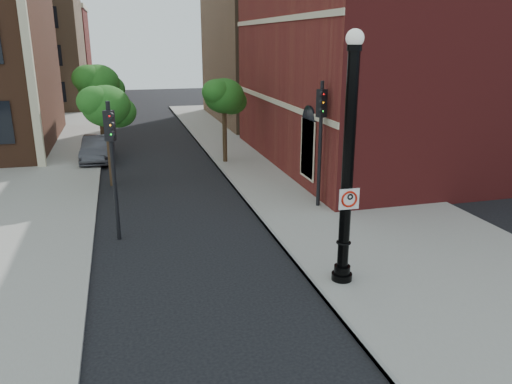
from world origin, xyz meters
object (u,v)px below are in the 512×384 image
object	(u,v)px
parked_car	(97,149)
no_parking_sign	(349,199)
lamppost	(347,175)
traffic_signal_right	(321,124)
traffic_signal_left	(112,149)

from	to	relation	value
parked_car	no_parking_sign	bearing A→B (deg)	-63.59
no_parking_sign	lamppost	bearing A→B (deg)	93.12
no_parking_sign	traffic_signal_right	size ratio (longest dim) A/B	0.11
lamppost	traffic_signal_right	bearing A→B (deg)	73.85
no_parking_sign	traffic_signal_right	distance (m)	6.74
lamppost	traffic_signal_left	bearing A→B (deg)	140.22
parked_car	traffic_signal_right	size ratio (longest dim) A/B	0.84
traffic_signal_right	lamppost	bearing A→B (deg)	-128.62
traffic_signal_left	no_parking_sign	bearing A→B (deg)	-19.59
parked_car	traffic_signal_left	distance (m)	12.47
lamppost	parked_car	distance (m)	18.73
no_parking_sign	traffic_signal_left	xyz separation A→B (m)	(-6.01, 5.17, 0.62)
traffic_signal_left	traffic_signal_right	size ratio (longest dim) A/B	0.93
lamppost	traffic_signal_left	xyz separation A→B (m)	(-6.00, 5.00, 0.01)
parked_car	traffic_signal_right	distance (m)	14.31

